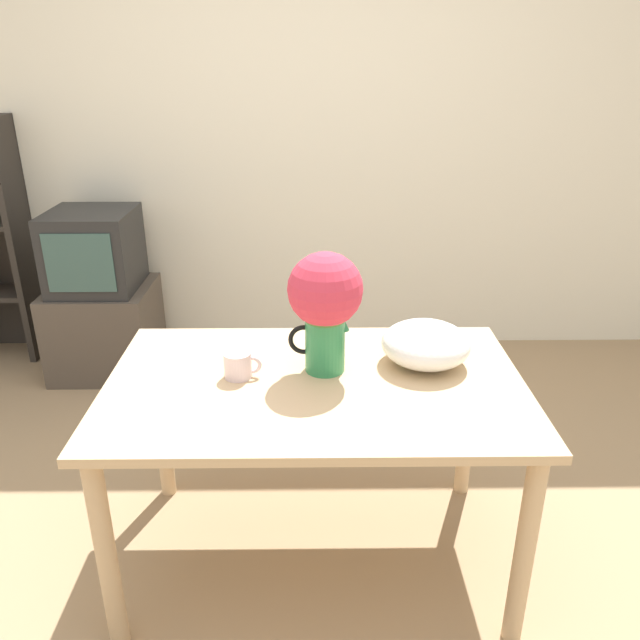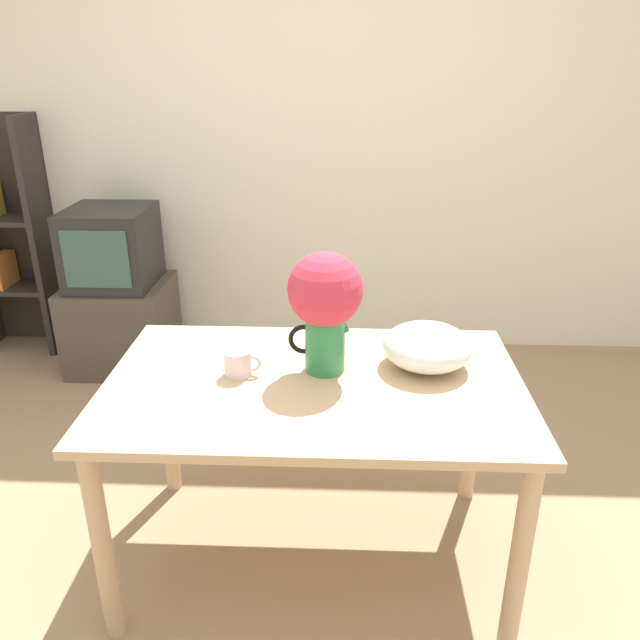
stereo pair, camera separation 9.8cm
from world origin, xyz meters
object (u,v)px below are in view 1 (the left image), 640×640
coffee_mug (239,365)px  white_bowl (426,344)px  tv_set (94,250)px  flower_vase (325,301)px

coffee_mug → white_bowl: white_bowl is taller
coffee_mug → tv_set: size_ratio=0.26×
white_bowl → tv_set: size_ratio=0.64×
flower_vase → coffee_mug: 0.35m
white_bowl → coffee_mug: bearing=-171.8°
flower_vase → tv_set: flower_vase is taller
coffee_mug → tv_set: (-0.95, 1.46, -0.05)m
flower_vase → tv_set: 1.89m
coffee_mug → tv_set: tv_set is taller
coffee_mug → white_bowl: 0.63m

